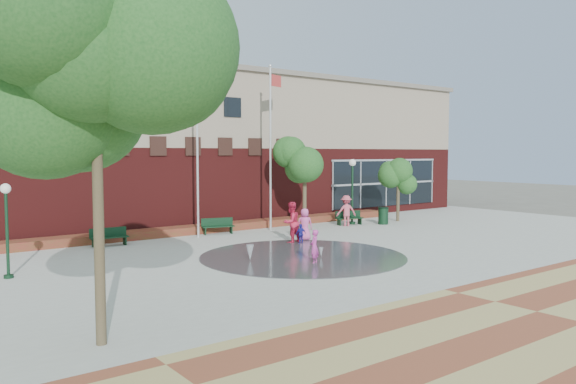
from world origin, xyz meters
TOP-DOWN VIEW (x-y plane):
  - ground at (0.00, 0.00)m, footprint 120.00×120.00m
  - plaza_concrete at (0.00, 4.00)m, footprint 46.00×18.00m
  - paver_band at (0.00, -7.00)m, footprint 46.00×6.00m
  - splash_pad at (0.00, 3.00)m, footprint 8.40×8.40m
  - library_building at (0.00, 17.48)m, footprint 44.40×10.40m
  - flower_bed at (0.00, 11.60)m, footprint 26.00×1.20m
  - flagpole_left at (-0.92, 10.13)m, footprint 1.08×0.18m
  - flagpole_right at (3.54, 10.21)m, footprint 1.06×0.43m
  - lamp_left at (-10.41, 5.88)m, footprint 0.34×0.34m
  - lamp_right at (8.79, 9.33)m, footprint 0.41×0.41m
  - bench_left at (-5.41, 10.29)m, footprint 1.70×0.56m
  - bench_mid at (0.41, 10.59)m, footprint 1.75×0.91m
  - bench_right at (8.46, 9.21)m, footprint 1.71×0.87m
  - trash_can at (10.26, 8.21)m, footprint 0.63×0.63m
  - tree_big_left at (-10.12, -2.55)m, footprint 5.31×5.31m
  - tree_mid at (5.16, 9.31)m, footprint 3.02×3.02m
  - tree_small_right at (12.10, 8.72)m, footprint 2.17×2.17m
  - water_jet_a at (-2.23, 3.51)m, footprint 0.32×0.32m
  - water_jet_b at (0.42, 2.34)m, footprint 0.18×0.18m
  - child_splash at (-0.53, 1.63)m, footprint 0.57×0.52m
  - adult_red at (1.79, 6.11)m, footprint 1.05×0.87m
  - adult_pink at (2.72, 6.26)m, footprint 0.91×0.79m
  - child_blue at (1.93, 5.56)m, footprint 0.56×0.26m
  - person_bench at (7.99, 8.97)m, footprint 1.33×1.09m

SIDE VIEW (x-z plane):
  - ground at x=0.00m, z-range 0.00..0.00m
  - flower_bed at x=0.00m, z-range -0.20..0.20m
  - water_jet_a at x=-2.23m, z-range -0.31..0.31m
  - water_jet_b at x=0.42m, z-range -0.20..0.20m
  - plaza_concrete at x=0.00m, z-range 0.00..0.01m
  - paver_band at x=0.00m, z-range 0.00..0.01m
  - splash_pad at x=0.00m, z-range 0.00..0.01m
  - bench_right at x=8.46m, z-range -0.15..0.68m
  - bench_left at x=-5.41m, z-range -0.15..0.69m
  - bench_mid at x=0.41m, z-range -0.15..0.70m
  - child_blue at x=1.93m, z-range 0.00..0.94m
  - trash_can at x=10.26m, z-range 0.01..1.04m
  - child_splash at x=-0.53m, z-range 0.00..1.31m
  - adult_pink at x=2.72m, z-range 0.00..1.57m
  - person_bench at x=7.99m, z-range 0.00..1.79m
  - adult_red at x=1.79m, z-range 0.00..1.94m
  - lamp_left at x=-10.41m, z-range 0.39..3.61m
  - lamp_right at x=8.79m, z-range 0.47..4.34m
  - tree_small_right at x=12.10m, z-range 0.85..4.56m
  - tree_mid at x=5.16m, z-range 1.16..6.26m
  - library_building at x=0.00m, z-range 0.04..9.24m
  - flagpole_right at x=3.54m, z-range 0.53..9.52m
  - flagpole_left at x=-0.92m, z-range 0.52..9.75m
  - tree_big_left at x=-10.12m, z-range 1.82..10.31m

